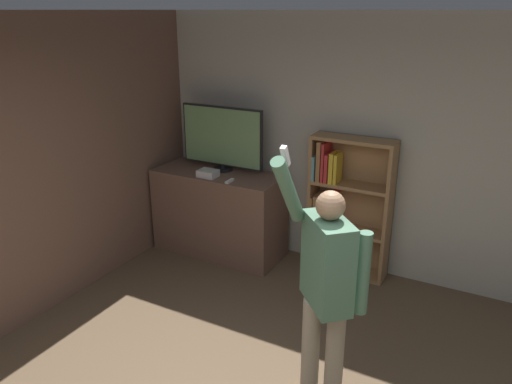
{
  "coord_description": "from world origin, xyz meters",
  "views": [
    {
      "loc": [
        1.2,
        -1.73,
        2.7
      ],
      "look_at": [
        -0.74,
        1.86,
        1.21
      ],
      "focal_mm": 35.0,
      "sensor_mm": 36.0,
      "label": 1
    }
  ],
  "objects_px": {
    "television": "(222,138)",
    "bookshelf": "(341,207)",
    "person": "(326,283)",
    "game_console": "(208,173)"
  },
  "relations": [
    {
      "from": "person",
      "to": "television",
      "type": "bearing_deg",
      "value": -175.85
    },
    {
      "from": "television",
      "to": "game_console",
      "type": "xyz_separation_m",
      "value": [
        -0.02,
        -0.28,
        -0.34
      ]
    },
    {
      "from": "television",
      "to": "game_console",
      "type": "relative_size",
      "value": 4.85
    },
    {
      "from": "bookshelf",
      "to": "game_console",
      "type": "bearing_deg",
      "value": -162.44
    },
    {
      "from": "game_console",
      "to": "person",
      "type": "bearing_deg",
      "value": -37.96
    },
    {
      "from": "game_console",
      "to": "bookshelf",
      "type": "height_order",
      "value": "bookshelf"
    },
    {
      "from": "television",
      "to": "bookshelf",
      "type": "distance_m",
      "value": 1.51
    },
    {
      "from": "person",
      "to": "game_console",
      "type": "bearing_deg",
      "value": -170.86
    },
    {
      "from": "game_console",
      "to": "television",
      "type": "bearing_deg",
      "value": 86.55
    },
    {
      "from": "game_console",
      "to": "person",
      "type": "relative_size",
      "value": 0.11
    }
  ]
}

